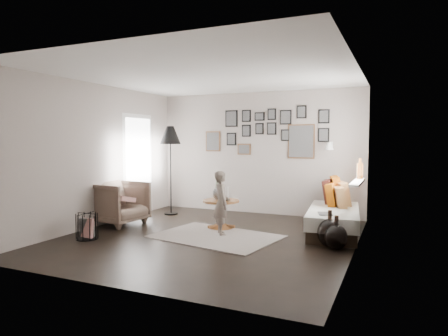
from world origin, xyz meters
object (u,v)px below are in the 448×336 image
at_px(pedestal_table, 221,215).
at_px(demijohn_small, 336,237).
at_px(floor_lamp, 170,138).
at_px(demijohn_large, 330,233).
at_px(magazine_basket, 87,226).
at_px(child, 221,203).
at_px(daybed, 335,216).
at_px(vase, 217,192).
at_px(armchair, 119,203).

xyz_separation_m(pedestal_table, demijohn_small, (2.09, -0.62, -0.05)).
height_order(floor_lamp, demijohn_large, floor_lamp).
xyz_separation_m(pedestal_table, magazine_basket, (-1.64, -1.56, -0.03)).
height_order(pedestal_table, magazine_basket, pedestal_table).
bearing_deg(magazine_basket, pedestal_table, 43.52).
relative_size(floor_lamp, child, 1.75).
relative_size(daybed, demijohn_small, 3.94).
bearing_deg(demijohn_small, magazine_basket, -165.80).
bearing_deg(demijohn_small, demijohn_large, 133.31).
bearing_deg(daybed, demijohn_small, -86.63).
distance_m(vase, magazine_basket, 2.27).
xyz_separation_m(demijohn_large, child, (-1.78, 0.07, 0.32)).
relative_size(pedestal_table, demijohn_large, 1.20).
distance_m(daybed, child, 1.96).
height_order(vase, floor_lamp, floor_lamp).
bearing_deg(demijohn_large, daybed, 94.32).
bearing_deg(vase, child, -58.02).
xyz_separation_m(vase, demijohn_large, (2.06, -0.52, -0.45)).
height_order(pedestal_table, child, child).
distance_m(magazine_basket, demijohn_large, 3.78).
relative_size(pedestal_table, armchair, 0.74).
distance_m(pedestal_table, child, 0.56).
relative_size(magazine_basket, child, 0.39).
bearing_deg(demijohn_small, child, 174.36).
distance_m(pedestal_table, floor_lamp, 2.21).
xyz_separation_m(demijohn_large, demijohn_small, (0.11, -0.12, -0.02)).
bearing_deg(magazine_basket, daybed, 30.25).
distance_m(armchair, magazine_basket, 1.16).
distance_m(daybed, demijohn_large, 1.01).
bearing_deg(daybed, child, -157.37).
relative_size(vase, armchair, 0.53).
height_order(pedestal_table, floor_lamp, floor_lamp).
distance_m(magazine_basket, demijohn_small, 3.86).
bearing_deg(armchair, daybed, -68.82).
distance_m(pedestal_table, daybed, 1.97).
bearing_deg(demijohn_large, pedestal_table, 165.93).
bearing_deg(armchair, pedestal_table, -69.72).
relative_size(floor_lamp, demijohn_small, 3.76).
distance_m(pedestal_table, armchair, 1.95).
xyz_separation_m(armchair, demijohn_large, (3.87, -0.05, -0.19)).
distance_m(vase, floor_lamp, 1.91).
height_order(floor_lamp, demijohn_small, floor_lamp).
xyz_separation_m(daybed, child, (-1.70, -0.94, 0.25)).
bearing_deg(daybed, magazine_basket, -155.93).
bearing_deg(demijohn_small, floor_lamp, 158.48).
bearing_deg(child, floor_lamp, 18.51).
height_order(magazine_basket, child, child).
bearing_deg(child, vase, -3.85).
relative_size(vase, magazine_basket, 1.13).
distance_m(vase, demijohn_large, 2.17).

